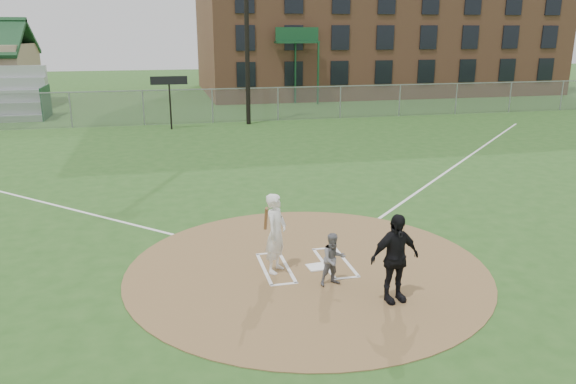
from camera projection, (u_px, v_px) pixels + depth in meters
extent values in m
plane|color=#27501B|center=(307.00, 268.00, 13.12)|extent=(140.00, 140.00, 0.00)
cylinder|color=olive|center=(307.00, 268.00, 13.12)|extent=(8.40, 8.40, 0.02)
cube|color=white|center=(317.00, 267.00, 13.12)|extent=(0.45, 0.45, 0.03)
cube|color=white|center=(459.00, 163.00, 23.49)|extent=(17.04, 17.04, 0.01)
imported|color=slate|center=(333.00, 259.00, 12.10)|extent=(0.64, 0.54, 1.17)
imported|color=black|center=(395.00, 258.00, 11.28)|extent=(1.15, 0.62, 1.86)
cube|color=white|center=(264.00, 269.00, 13.04)|extent=(0.08, 1.80, 0.01)
cube|color=white|center=(287.00, 267.00, 13.16)|extent=(0.08, 1.80, 0.01)
cube|color=white|center=(268.00, 253.00, 13.94)|extent=(0.62, 0.08, 0.01)
cube|color=white|center=(284.00, 284.00, 12.26)|extent=(0.62, 0.08, 0.01)
cube|color=white|center=(346.00, 261.00, 13.47)|extent=(0.08, 1.80, 0.01)
cube|color=white|center=(324.00, 263.00, 13.35)|extent=(0.08, 1.80, 0.01)
cube|color=white|center=(324.00, 248.00, 14.25)|extent=(0.62, 0.08, 0.01)
cube|color=white|center=(347.00, 278.00, 12.57)|extent=(0.62, 0.08, 0.01)
imported|color=white|center=(276.00, 233.00, 12.69)|extent=(0.75, 0.81, 1.85)
cylinder|color=brown|center=(266.00, 219.00, 12.11)|extent=(0.14, 0.60, 0.70)
cube|color=slate|center=(212.00, 106.00, 33.43)|extent=(56.00, 0.03, 2.00)
cube|color=gray|center=(212.00, 89.00, 33.15)|extent=(56.00, 0.06, 0.06)
cube|color=gray|center=(212.00, 106.00, 33.43)|extent=(56.08, 0.08, 2.00)
cube|color=#194728|center=(46.00, 102.00, 35.19)|extent=(0.08, 3.20, 2.00)
cube|color=#925B3F|center=(372.00, 5.00, 50.06)|extent=(30.00, 16.00, 15.00)
cube|color=black|center=(409.00, 2.00, 42.52)|extent=(26.60, 0.10, 12.20)
cube|color=#194728|center=(297.00, 42.00, 40.84)|extent=(3.20, 1.00, 0.15)
cube|color=#194728|center=(295.00, 73.00, 41.93)|extent=(0.12, 0.12, 4.50)
cube|color=#194728|center=(318.00, 74.00, 41.37)|extent=(0.12, 0.12, 4.50)
cube|color=#194728|center=(297.00, 34.00, 40.69)|extent=(3.20, 0.08, 1.00)
cylinder|color=black|center=(247.00, 18.00, 31.54)|extent=(0.26, 0.26, 12.00)
cylinder|color=black|center=(170.00, 106.00, 31.12)|extent=(0.10, 0.10, 2.60)
cube|color=black|center=(169.00, 80.00, 30.73)|extent=(2.00, 0.10, 0.45)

